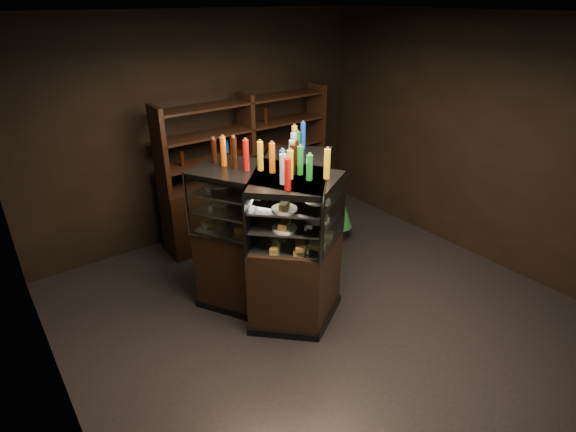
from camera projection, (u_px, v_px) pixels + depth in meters
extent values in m
plane|color=black|center=(317.00, 310.00, 4.97)|extent=(5.00, 5.00, 0.00)
cube|color=black|center=(202.00, 129.00, 6.11)|extent=(5.00, 0.02, 3.00)
cube|color=black|center=(473.00, 140.00, 5.65)|extent=(0.02, 5.00, 3.00)
cube|color=black|center=(34.00, 270.00, 2.97)|extent=(0.02, 5.00, 3.00)
cube|color=black|center=(328.00, 14.00, 3.65)|extent=(5.00, 5.00, 0.02)
cube|color=black|center=(292.00, 262.00, 5.00)|extent=(1.51, 1.52, 0.93)
cube|color=black|center=(292.00, 293.00, 5.19)|extent=(1.55, 1.56, 0.08)
cube|color=black|center=(292.00, 169.00, 4.52)|extent=(1.51, 1.52, 0.06)
cube|color=silver|center=(292.00, 224.00, 4.79)|extent=(1.43, 1.44, 0.02)
cube|color=silver|center=(292.00, 205.00, 4.70)|extent=(1.43, 1.44, 0.02)
cube|color=silver|center=(292.00, 188.00, 4.61)|extent=(1.43, 1.44, 0.02)
cube|color=white|center=(327.00, 199.00, 4.61)|extent=(1.01, 1.02, 0.66)
cylinder|color=silver|center=(330.00, 174.00, 5.24)|extent=(0.03, 0.03, 0.68)
cylinder|color=silver|center=(322.00, 231.00, 3.97)|extent=(0.03, 0.03, 0.68)
cube|color=black|center=(268.00, 269.00, 4.87)|extent=(1.33, 1.59, 0.93)
cube|color=black|center=(269.00, 301.00, 5.06)|extent=(1.37, 1.64, 0.08)
cube|color=black|center=(266.00, 175.00, 4.39)|extent=(1.33, 1.59, 0.06)
cube|color=silver|center=(267.00, 230.00, 4.66)|extent=(1.25, 1.51, 0.02)
cube|color=silver|center=(267.00, 211.00, 4.56)|extent=(1.25, 1.51, 0.02)
cube|color=silver|center=(266.00, 194.00, 4.48)|extent=(1.25, 1.51, 0.02)
cube|color=white|center=(250.00, 217.00, 4.22)|extent=(0.72, 1.24, 0.66)
cylinder|color=silver|center=(322.00, 231.00, 3.97)|extent=(0.03, 0.03, 0.68)
cylinder|color=silver|center=(187.00, 204.00, 4.48)|extent=(0.03, 0.03, 0.68)
cube|color=#B47D40|center=(288.00, 249.00, 4.24)|extent=(0.19, 0.19, 0.06)
cube|color=#B47D40|center=(293.00, 230.00, 4.59)|extent=(0.19, 0.19, 0.06)
cube|color=#B47D40|center=(298.00, 213.00, 4.95)|extent=(0.19, 0.19, 0.06)
cube|color=#B47D40|center=(302.00, 198.00, 5.30)|extent=(0.19, 0.19, 0.06)
cylinder|color=white|center=(285.00, 228.00, 4.21)|extent=(0.24, 0.24, 0.02)
cube|color=#B47D40|center=(285.00, 224.00, 4.19)|extent=(0.18, 0.18, 0.05)
cylinder|color=white|center=(292.00, 204.00, 4.69)|extent=(0.24, 0.24, 0.02)
cube|color=#B47D40|center=(292.00, 201.00, 4.67)|extent=(0.18, 0.18, 0.05)
cylinder|color=white|center=(298.00, 184.00, 5.17)|extent=(0.24, 0.24, 0.02)
cube|color=#B47D40|center=(298.00, 182.00, 5.15)|extent=(0.18, 0.18, 0.05)
cylinder|color=white|center=(285.00, 209.00, 4.12)|extent=(0.24, 0.24, 0.02)
cube|color=#B47D40|center=(285.00, 205.00, 4.10)|extent=(0.18, 0.18, 0.05)
cylinder|color=white|center=(292.00, 186.00, 4.60)|extent=(0.24, 0.24, 0.02)
cube|color=#B47D40|center=(292.00, 183.00, 4.58)|extent=(0.18, 0.18, 0.05)
cylinder|color=white|center=(298.00, 168.00, 5.08)|extent=(0.24, 0.24, 0.02)
cube|color=#B47D40|center=(298.00, 165.00, 5.07)|extent=(0.18, 0.18, 0.05)
cube|color=#B47D40|center=(216.00, 218.00, 4.83)|extent=(0.17, 0.20, 0.06)
cube|color=#B47D40|center=(248.00, 225.00, 4.69)|extent=(0.17, 0.20, 0.06)
cube|color=#B47D40|center=(283.00, 232.00, 4.54)|extent=(0.17, 0.20, 0.06)
cube|color=#B47D40|center=(321.00, 240.00, 4.40)|extent=(0.17, 0.20, 0.06)
cylinder|color=white|center=(221.00, 201.00, 4.75)|extent=(0.24, 0.24, 0.02)
cube|color=#B47D40|center=(220.00, 198.00, 4.73)|extent=(0.16, 0.19, 0.05)
cylinder|color=white|center=(267.00, 210.00, 4.56)|extent=(0.24, 0.24, 0.02)
cube|color=#B47D40|center=(267.00, 207.00, 4.54)|extent=(0.16, 0.19, 0.05)
cylinder|color=white|center=(317.00, 219.00, 4.36)|extent=(0.24, 0.24, 0.02)
cube|color=#B47D40|center=(317.00, 216.00, 4.35)|extent=(0.16, 0.19, 0.05)
cylinder|color=white|center=(219.00, 184.00, 4.66)|extent=(0.24, 0.24, 0.02)
cube|color=#B47D40|center=(219.00, 181.00, 4.65)|extent=(0.16, 0.19, 0.05)
cylinder|color=white|center=(266.00, 192.00, 4.47)|extent=(0.24, 0.24, 0.02)
cube|color=#B47D40|center=(266.00, 189.00, 4.45)|extent=(0.16, 0.19, 0.05)
cylinder|color=white|center=(318.00, 201.00, 4.28)|extent=(0.24, 0.24, 0.02)
cube|color=#B47D40|center=(318.00, 197.00, 4.26)|extent=(0.16, 0.19, 0.05)
cylinder|color=silver|center=(284.00, 175.00, 3.91)|extent=(0.06, 0.06, 0.28)
cylinder|color=silver|center=(283.00, 158.00, 3.85)|extent=(0.03, 0.03, 0.02)
cylinder|color=yellow|center=(286.00, 170.00, 4.03)|extent=(0.06, 0.06, 0.28)
cylinder|color=silver|center=(286.00, 154.00, 3.96)|extent=(0.03, 0.03, 0.02)
cylinder|color=black|center=(288.00, 165.00, 4.15)|extent=(0.06, 0.06, 0.28)
cylinder|color=silver|center=(288.00, 149.00, 4.08)|extent=(0.03, 0.03, 0.02)
cylinder|color=#0F38B2|center=(290.00, 160.00, 4.27)|extent=(0.06, 0.06, 0.28)
cylinder|color=silver|center=(290.00, 145.00, 4.20)|extent=(0.03, 0.03, 0.02)
cylinder|color=#B20C0A|center=(291.00, 155.00, 4.38)|extent=(0.06, 0.06, 0.28)
cylinder|color=silver|center=(291.00, 141.00, 4.32)|extent=(0.03, 0.03, 0.02)
cylinder|color=#147223|center=(293.00, 151.00, 4.50)|extent=(0.06, 0.06, 0.28)
cylinder|color=silver|center=(293.00, 137.00, 4.44)|extent=(0.03, 0.03, 0.02)
cylinder|color=#D8590A|center=(295.00, 147.00, 4.62)|extent=(0.06, 0.06, 0.28)
cylinder|color=silver|center=(295.00, 133.00, 4.55)|extent=(0.03, 0.03, 0.02)
cylinder|color=silver|center=(296.00, 143.00, 4.74)|extent=(0.06, 0.06, 0.28)
cylinder|color=silver|center=(296.00, 130.00, 4.67)|extent=(0.03, 0.03, 0.02)
cylinder|color=yellow|center=(298.00, 140.00, 4.86)|extent=(0.06, 0.06, 0.28)
cylinder|color=silver|center=(298.00, 126.00, 4.79)|extent=(0.03, 0.03, 0.02)
cylinder|color=black|center=(299.00, 136.00, 4.98)|extent=(0.06, 0.06, 0.28)
cylinder|color=silver|center=(299.00, 123.00, 4.91)|extent=(0.03, 0.03, 0.02)
cylinder|color=silver|center=(212.00, 150.00, 4.52)|extent=(0.06, 0.06, 0.28)
cylinder|color=silver|center=(211.00, 136.00, 4.46)|extent=(0.03, 0.03, 0.02)
cylinder|color=yellow|center=(224.00, 152.00, 4.48)|extent=(0.06, 0.06, 0.28)
cylinder|color=silver|center=(223.00, 137.00, 4.41)|extent=(0.03, 0.03, 0.02)
cylinder|color=black|center=(235.00, 154.00, 4.43)|extent=(0.06, 0.06, 0.28)
cylinder|color=silver|center=(234.00, 139.00, 4.36)|extent=(0.03, 0.03, 0.02)
cylinder|color=#0F38B2|center=(247.00, 155.00, 4.38)|extent=(0.06, 0.06, 0.28)
cylinder|color=silver|center=(247.00, 141.00, 4.32)|extent=(0.03, 0.03, 0.02)
cylinder|color=#B20C0A|center=(259.00, 157.00, 4.34)|extent=(0.06, 0.06, 0.28)
cylinder|color=silver|center=(259.00, 142.00, 4.27)|extent=(0.03, 0.03, 0.02)
cylinder|color=#147223|center=(272.00, 159.00, 4.29)|extent=(0.06, 0.06, 0.28)
cylinder|color=silver|center=(272.00, 144.00, 4.22)|extent=(0.03, 0.03, 0.02)
cylinder|color=#D8590A|center=(285.00, 161.00, 4.24)|extent=(0.06, 0.06, 0.28)
cylinder|color=silver|center=(285.00, 145.00, 4.18)|extent=(0.03, 0.03, 0.02)
cylinder|color=silver|center=(298.00, 163.00, 4.20)|extent=(0.06, 0.06, 0.28)
cylinder|color=silver|center=(298.00, 147.00, 4.13)|extent=(0.03, 0.03, 0.02)
cylinder|color=yellow|center=(311.00, 165.00, 4.15)|extent=(0.06, 0.06, 0.28)
cylinder|color=silver|center=(311.00, 149.00, 4.08)|extent=(0.03, 0.03, 0.02)
cylinder|color=black|center=(325.00, 167.00, 4.10)|extent=(0.06, 0.06, 0.28)
cylinder|color=silver|center=(325.00, 151.00, 4.03)|extent=(0.03, 0.03, 0.02)
cylinder|color=black|center=(338.00, 232.00, 6.42)|extent=(0.26, 0.26, 0.20)
cone|color=#1C622A|center=(339.00, 208.00, 6.26)|extent=(0.39, 0.39, 0.54)
cone|color=#1C622A|center=(340.00, 197.00, 6.18)|extent=(0.30, 0.30, 0.38)
cube|color=black|center=(249.00, 202.00, 6.48)|extent=(2.51, 0.43, 0.90)
cube|color=black|center=(160.00, 152.00, 5.37)|extent=(0.06, 0.38, 1.10)
cube|color=black|center=(246.00, 135.00, 6.03)|extent=(0.06, 0.38, 1.10)
cube|color=black|center=(316.00, 121.00, 6.69)|extent=(0.06, 0.38, 1.10)
cube|color=black|center=(247.00, 153.00, 6.14)|extent=(2.46, 0.39, 0.03)
cube|color=black|center=(246.00, 128.00, 5.99)|extent=(2.46, 0.39, 0.03)
cube|color=black|center=(245.00, 101.00, 5.83)|extent=(2.46, 0.39, 0.03)
cylinder|color=silver|center=(182.00, 158.00, 5.58)|extent=(0.06, 0.06, 0.22)
cylinder|color=yellow|center=(226.00, 148.00, 5.92)|extent=(0.06, 0.06, 0.22)
cylinder|color=black|center=(266.00, 140.00, 6.26)|extent=(0.06, 0.06, 0.22)
cylinder|color=#0F38B2|center=(302.00, 132.00, 6.60)|extent=(0.06, 0.06, 0.22)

